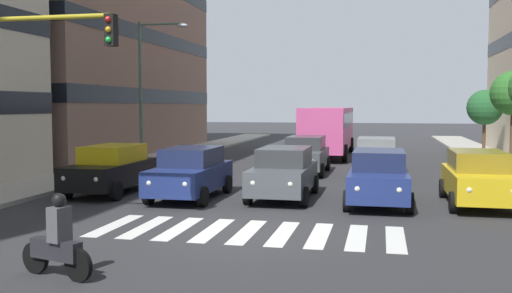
{
  "coord_description": "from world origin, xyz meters",
  "views": [
    {
      "loc": [
        -3.23,
        13.7,
        3.16
      ],
      "look_at": [
        0.73,
        -4.32,
        1.82
      ],
      "focal_mm": 40.11,
      "sensor_mm": 36.0,
      "label": 1
    }
  ],
  "objects_px": {
    "car_0": "(478,178)",
    "car_2": "(284,172)",
    "street_lamp_right": "(148,78)",
    "motorcycle_with_rider": "(57,243)",
    "car_4": "(112,169)",
    "car_3": "(191,172)",
    "car_row2_0": "(376,157)",
    "car_row2_1": "(305,154)",
    "bus_behind_traffic": "(328,126)",
    "car_1": "(379,177)",
    "street_tree_3": "(485,108)"
  },
  "relations": [
    {
      "from": "car_0",
      "to": "car_2",
      "type": "relative_size",
      "value": 1.0
    },
    {
      "from": "street_lamp_right",
      "to": "motorcycle_with_rider",
      "type": "bearing_deg",
      "value": 107.93
    },
    {
      "from": "car_4",
      "to": "car_0",
      "type": "bearing_deg",
      "value": -179.46
    },
    {
      "from": "car_3",
      "to": "car_row2_0",
      "type": "height_order",
      "value": "same"
    },
    {
      "from": "car_2",
      "to": "car_3",
      "type": "relative_size",
      "value": 1.0
    },
    {
      "from": "car_row2_1",
      "to": "bus_behind_traffic",
      "type": "xyz_separation_m",
      "value": [
        -0.21,
        -9.29,
        0.97
      ]
    },
    {
      "from": "car_0",
      "to": "car_4",
      "type": "distance_m",
      "value": 12.43
    },
    {
      "from": "bus_behind_traffic",
      "to": "street_lamp_right",
      "type": "xyz_separation_m",
      "value": [
        8.29,
        8.52,
        2.64
      ]
    },
    {
      "from": "car_1",
      "to": "car_3",
      "type": "distance_m",
      "value": 6.23
    },
    {
      "from": "car_1",
      "to": "car_4",
      "type": "relative_size",
      "value": 1.0
    },
    {
      "from": "car_row2_1",
      "to": "street_lamp_right",
      "type": "bearing_deg",
      "value": -5.47
    },
    {
      "from": "car_1",
      "to": "car_row2_1",
      "type": "xyz_separation_m",
      "value": [
        3.35,
        -7.76,
        0.0
      ]
    },
    {
      "from": "car_4",
      "to": "car_row2_0",
      "type": "distance_m",
      "value": 11.46
    },
    {
      "from": "car_row2_0",
      "to": "street_lamp_right",
      "type": "bearing_deg",
      "value": -7.16
    },
    {
      "from": "car_0",
      "to": "car_3",
      "type": "relative_size",
      "value": 1.0
    },
    {
      "from": "car_3",
      "to": "car_row2_1",
      "type": "xyz_separation_m",
      "value": [
        -2.88,
        -7.9,
        0.0
      ]
    },
    {
      "from": "car_4",
      "to": "bus_behind_traffic",
      "type": "distance_m",
      "value": 17.88
    },
    {
      "from": "car_1",
      "to": "car_row2_0",
      "type": "relative_size",
      "value": 1.0
    },
    {
      "from": "car_0",
      "to": "car_row2_1",
      "type": "relative_size",
      "value": 1.0
    },
    {
      "from": "car_row2_0",
      "to": "bus_behind_traffic",
      "type": "distance_m",
      "value": 10.43
    },
    {
      "from": "bus_behind_traffic",
      "to": "street_tree_3",
      "type": "height_order",
      "value": "street_tree_3"
    },
    {
      "from": "motorcycle_with_rider",
      "to": "bus_behind_traffic",
      "type": "bearing_deg",
      "value": -95.54
    },
    {
      "from": "bus_behind_traffic",
      "to": "street_tree_3",
      "type": "distance_m",
      "value": 9.74
    },
    {
      "from": "car_1",
      "to": "street_tree_3",
      "type": "relative_size",
      "value": 1.12
    },
    {
      "from": "car_4",
      "to": "bus_behind_traffic",
      "type": "height_order",
      "value": "bus_behind_traffic"
    },
    {
      "from": "car_4",
      "to": "car_row2_0",
      "type": "xyz_separation_m",
      "value": [
        -9.23,
        -6.79,
        0.0
      ]
    },
    {
      "from": "car_0",
      "to": "car_row2_0",
      "type": "bearing_deg",
      "value": -64.41
    },
    {
      "from": "car_4",
      "to": "street_lamp_right",
      "type": "distance_m",
      "value": 9.21
    },
    {
      "from": "car_row2_0",
      "to": "car_row2_1",
      "type": "distance_m",
      "value": 3.27
    },
    {
      "from": "car_1",
      "to": "car_row2_0",
      "type": "distance_m",
      "value": 7.11
    },
    {
      "from": "car_row2_0",
      "to": "motorcycle_with_rider",
      "type": "xyz_separation_m",
      "value": [
        5.55,
        16.32,
        -0.24
      ]
    },
    {
      "from": "car_row2_0",
      "to": "car_4",
      "type": "bearing_deg",
      "value": 36.35
    },
    {
      "from": "car_0",
      "to": "car_row2_1",
      "type": "height_order",
      "value": "same"
    },
    {
      "from": "street_tree_3",
      "to": "car_row2_1",
      "type": "bearing_deg",
      "value": 49.7
    },
    {
      "from": "car_4",
      "to": "street_tree_3",
      "type": "distance_m",
      "value": 24.59
    },
    {
      "from": "car_2",
      "to": "car_row2_1",
      "type": "relative_size",
      "value": 1.0
    },
    {
      "from": "bus_behind_traffic",
      "to": "motorcycle_with_rider",
      "type": "height_order",
      "value": "bus_behind_traffic"
    },
    {
      "from": "car_2",
      "to": "car_row2_0",
      "type": "xyz_separation_m",
      "value": [
        -3.0,
        -6.59,
        0.0
      ]
    },
    {
      "from": "car_4",
      "to": "car_row2_0",
      "type": "height_order",
      "value": "same"
    },
    {
      "from": "car_2",
      "to": "car_row2_1",
      "type": "distance_m",
      "value": 7.24
    },
    {
      "from": "car_0",
      "to": "street_lamp_right",
      "type": "height_order",
      "value": "street_lamp_right"
    },
    {
      "from": "bus_behind_traffic",
      "to": "street_tree_3",
      "type": "bearing_deg",
      "value": -167.52
    },
    {
      "from": "car_row2_0",
      "to": "motorcycle_with_rider",
      "type": "height_order",
      "value": "car_row2_0"
    },
    {
      "from": "car_row2_0",
      "to": "car_row2_1",
      "type": "xyz_separation_m",
      "value": [
        3.21,
        -0.65,
        0.0
      ]
    },
    {
      "from": "car_2",
      "to": "car_3",
      "type": "height_order",
      "value": "same"
    },
    {
      "from": "car_4",
      "to": "street_lamp_right",
      "type": "bearing_deg",
      "value": -75.93
    },
    {
      "from": "car_1",
      "to": "street_tree_3",
      "type": "height_order",
      "value": "street_tree_3"
    },
    {
      "from": "street_lamp_right",
      "to": "car_row2_0",
      "type": "bearing_deg",
      "value": 172.84
    },
    {
      "from": "car_0",
      "to": "bus_behind_traffic",
      "type": "xyz_separation_m",
      "value": [
        6.2,
        -16.62,
        0.97
      ]
    },
    {
      "from": "car_row2_1",
      "to": "street_lamp_right",
      "type": "xyz_separation_m",
      "value": [
        8.08,
        -0.77,
        3.62
      ]
    }
  ]
}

